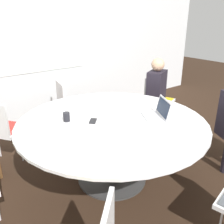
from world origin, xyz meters
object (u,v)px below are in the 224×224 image
Objects in this scene: chair_1 at (156,97)px; chair_3 at (2,126)px; coffee_cup at (66,117)px; cell_phone at (93,121)px; person_1 at (157,90)px; chair_2 at (69,103)px; laptop at (158,113)px.

chair_3 is (-2.41, 0.36, 0.00)m from chair_1.
coffee_cup is (0.47, -0.84, 0.29)m from chair_3.
chair_3 is 1.26m from cell_phone.
coffee_cup is at bearing 141.13° from cell_phone.
chair_1 reaches higher than coffee_cup.
person_1 is 1.61m from cell_phone.
chair_2 is 8.69× the size of coffee_cup.
chair_3 is at bearing -64.01° from chair_2.
laptop reaches higher than cell_phone.
coffee_cup is (-1.75, -0.31, 0.10)m from person_1.
chair_3 is 0.71× the size of person_1.
chair_2 is at bearing 61.05° from coffee_cup.
coffee_cup is (-0.62, -1.12, 0.29)m from chair_2.
coffee_cup is at bearing -17.10° from chair_2.
chair_3 is at bearing -37.90° from person_1.
coffee_cup reaches higher than cell_phone.
chair_1 is 0.71× the size of person_1.
cell_phone is (-1.71, -0.66, 0.25)m from chair_1.
chair_1 is 1.00× the size of chair_2.
chair_1 and chair_2 have the same top height.
chair_3 is 2.10× the size of laptop.
laptop is at bearing 19.75° from chair_2.
person_1 reaches higher than chair_1.
coffee_cup is at bearing -5.43° from chair_3.
person_1 is 1.24m from laptop.
chair_3 is at bearing 124.16° from cell_phone.
laptop is (1.32, -1.37, 0.30)m from chair_3.
cell_phone is at bearing -5.25° from chair_2.
cell_phone is at bearing -38.87° from coffee_cup.
chair_2 and chair_3 have the same top height.
chair_3 is at bearing -108.20° from laptop.
laptop is at bearing 18.57° from person_1.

